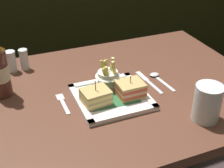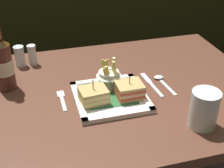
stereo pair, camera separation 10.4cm
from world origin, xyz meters
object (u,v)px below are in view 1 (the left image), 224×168
object	(u,v)px
sandwich_half_right	(130,89)
fries_cup	(108,76)
water_glass	(207,105)
dining_table	(113,130)
spoon	(157,77)
salt_shaker	(11,63)
sandwich_half_left	(96,97)
fork	(63,102)
square_plate	(111,97)
knife	(148,81)
pepper_shaker	(24,61)

from	to	relation	value
sandwich_half_right	fries_cup	distance (m)	0.09
water_glass	dining_table	bearing A→B (deg)	127.38
spoon	salt_shaker	bearing A→B (deg)	152.05
sandwich_half_left	fork	size ratio (longest dim) A/B	0.77
square_plate	salt_shaker	world-z (taller)	salt_shaker
sandwich_half_right	knife	world-z (taller)	sandwich_half_right
fork	pepper_shaker	distance (m)	0.29
fries_cup	fork	size ratio (longest dim) A/B	0.93
fork	pepper_shaker	xyz separation A→B (m)	(-0.08, 0.28, 0.03)
sandwich_half_left	sandwich_half_right	bearing A→B (deg)	-0.00
fries_cup	sandwich_half_left	bearing A→B (deg)	-132.97
square_plate	fork	size ratio (longest dim) A/B	1.92
square_plate	water_glass	distance (m)	0.30
square_plate	knife	distance (m)	0.17
dining_table	sandwich_half_left	xyz separation A→B (m)	(-0.09, -0.07, 0.21)
dining_table	fries_cup	size ratio (longest dim) A/B	9.42
square_plate	sandwich_half_left	size ratio (longest dim) A/B	2.52
fork	knife	xyz separation A→B (m)	(0.32, 0.02, 0.00)
dining_table	knife	world-z (taller)	knife
fries_cup	salt_shaker	size ratio (longest dim) A/B	1.37
sandwich_half_left	sandwich_half_right	xyz separation A→B (m)	(0.12, -0.00, 0.00)
knife	pepper_shaker	world-z (taller)	pepper_shaker
square_plate	pepper_shaker	bearing A→B (deg)	125.81
fries_cup	knife	distance (m)	0.16
spoon	water_glass	bearing A→B (deg)	-86.98
square_plate	knife	bearing A→B (deg)	18.38
square_plate	pepper_shaker	world-z (taller)	pepper_shaker
fries_cup	fork	world-z (taller)	fries_cup
sandwich_half_left	water_glass	size ratio (longest dim) A/B	0.81
knife	salt_shaker	world-z (taller)	salt_shaker
pepper_shaker	knife	bearing A→B (deg)	-33.83
sandwich_half_right	salt_shaker	world-z (taller)	sandwich_half_right
water_glass	fries_cup	bearing A→B (deg)	128.75
dining_table	square_plate	world-z (taller)	square_plate
fork	knife	bearing A→B (deg)	2.93
square_plate	fries_cup	bearing A→B (deg)	79.46
dining_table	square_plate	bearing A→B (deg)	-116.81
square_plate	sandwich_half_left	bearing A→B (deg)	-163.74
square_plate	spoon	bearing A→B (deg)	16.50
dining_table	sandwich_half_right	xyz separation A→B (m)	(0.03, -0.07, 0.21)
salt_shaker	pepper_shaker	xyz separation A→B (m)	(0.05, 0.00, -0.00)
sandwich_half_left	knife	distance (m)	0.24
dining_table	spoon	bearing A→B (deg)	3.09
sandwich_half_left	fries_cup	world-z (taller)	fries_cup
knife	salt_shaker	bearing A→B (deg)	149.13
salt_shaker	pepper_shaker	size ratio (longest dim) A/B	1.01
salt_shaker	dining_table	bearing A→B (deg)	-41.32
square_plate	spoon	world-z (taller)	square_plate
fork	salt_shaker	size ratio (longest dim) A/B	1.47
fork	water_glass	bearing A→B (deg)	-32.78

